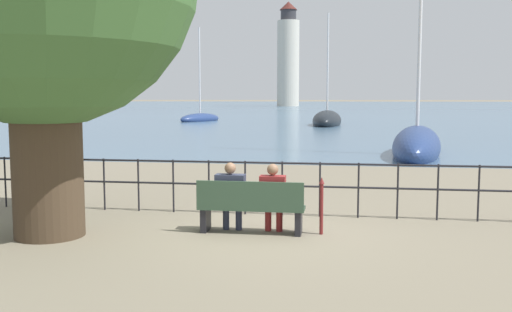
{
  "coord_description": "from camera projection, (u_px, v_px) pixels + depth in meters",
  "views": [
    {
      "loc": [
        1.5,
        -9.33,
        2.27
      ],
      "look_at": [
        0.0,
        0.5,
        1.25
      ],
      "focal_mm": 40.0,
      "sensor_mm": 36.0,
      "label": 1
    }
  ],
  "objects": [
    {
      "name": "ground_plane",
      "position": [
        252.0,
        232.0,
        9.64
      ],
      "size": [
        1000.0,
        1000.0,
        0.0
      ],
      "primitive_type": "plane",
      "color": "#7A705B"
    },
    {
      "name": "harbor_water",
      "position": [
        338.0,
        105.0,
        166.74
      ],
      "size": [
        600.0,
        300.0,
        0.01
      ],
      "color": "slate",
      "rests_on": "ground_plane"
    },
    {
      "name": "park_bench",
      "position": [
        251.0,
        208.0,
        9.53
      ],
      "size": [
        1.79,
        0.45,
        0.9
      ],
      "color": "#334C38",
      "rests_on": "ground_plane"
    },
    {
      "name": "seated_person_left",
      "position": [
        231.0,
        193.0,
        9.64
      ],
      "size": [
        0.5,
        0.35,
        1.19
      ],
      "color": "#2D3347",
      "rests_on": "ground_plane"
    },
    {
      "name": "seated_person_right",
      "position": [
        273.0,
        195.0,
        9.53
      ],
      "size": [
        0.43,
        0.35,
        1.18
      ],
      "color": "maroon",
      "rests_on": "ground_plane"
    },
    {
      "name": "promenade_railing",
      "position": [
        264.0,
        179.0,
        11.02
      ],
      "size": [
        13.79,
        0.04,
        1.05
      ],
      "color": "black",
      "rests_on": "ground_plane"
    },
    {
      "name": "closed_umbrella",
      "position": [
        321.0,
        202.0,
        9.45
      ],
      "size": [
        0.09,
        0.09,
        0.97
      ],
      "color": "maroon",
      "rests_on": "ground_plane"
    },
    {
      "name": "sailboat_0",
      "position": [
        200.0,
        118.0,
        54.48
      ],
      "size": [
        3.73,
        5.74,
        9.18
      ],
      "rotation": [
        0.0,
        0.0,
        -0.41
      ],
      "color": "navy",
      "rests_on": "ground_plane"
    },
    {
      "name": "sailboat_1",
      "position": [
        327.0,
        121.0,
        47.13
      ],
      "size": [
        2.51,
        8.64,
        9.64
      ],
      "rotation": [
        0.0,
        0.0,
        -0.02
      ],
      "color": "black",
      "rests_on": "ground_plane"
    },
    {
      "name": "sailboat_2",
      "position": [
        417.0,
        145.0,
        22.52
      ],
      "size": [
        2.95,
        7.92,
        12.06
      ],
      "rotation": [
        0.0,
        0.0,
        -0.15
      ],
      "color": "navy",
      "rests_on": "ground_plane"
    },
    {
      "name": "harbor_lighthouse",
      "position": [
        288.0,
        58.0,
        145.58
      ],
      "size": [
        5.64,
        5.64,
        26.44
      ],
      "color": "beige",
      "rests_on": "ground_plane"
    }
  ]
}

